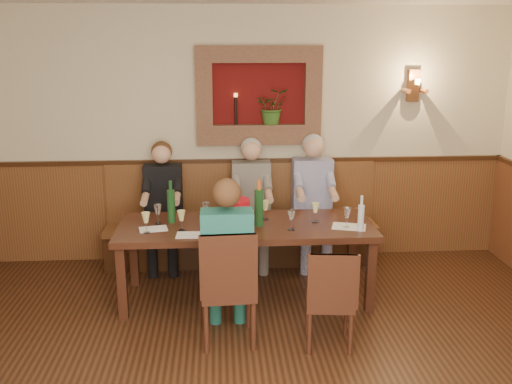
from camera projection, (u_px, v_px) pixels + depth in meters
room_shell at (261, 137)px, 3.30m from camera, size 6.04×6.04×2.82m
wainscoting at (260, 338)px, 3.64m from camera, size 6.02×6.02×1.15m
wall_niche at (263, 100)px, 6.18m from camera, size 1.36×0.30×1.06m
wall_sconce at (414, 86)px, 6.24m from camera, size 0.25×0.20×0.35m
dining_table at (246, 232)px, 5.40m from camera, size 2.40×0.90×0.75m
bench at (242, 234)px, 6.40m from camera, size 3.00×0.45×1.11m
chair_near_left at (228, 309)px, 4.69m from camera, size 0.47×0.47×1.00m
chair_near_right at (329, 318)px, 4.63m from camera, size 0.42×0.42×0.86m
person_bench_left at (164, 217)px, 6.18m from camera, size 0.41×0.50×1.39m
person_bench_mid at (252, 214)px, 6.24m from camera, size 0.42×0.51×1.42m
person_bench_right at (313, 212)px, 6.27m from camera, size 0.43×0.53×1.45m
person_chair_front at (228, 274)px, 4.66m from camera, size 0.41×0.51×1.41m
spittoon_bucket at (236, 214)px, 5.21m from camera, size 0.31×0.31×0.28m
wine_bottle_green_a at (259, 207)px, 5.29m from camera, size 0.10×0.10×0.44m
wine_bottle_green_b at (171, 205)px, 5.40m from camera, size 0.09×0.09×0.40m
water_bottle at (361, 217)px, 5.17m from camera, size 0.06×0.06×0.33m
tasting_sheet_a at (153, 229)px, 5.24m from camera, size 0.29×0.23×0.00m
tasting_sheet_b at (236, 228)px, 5.27m from camera, size 0.33×0.28×0.00m
tasting_sheet_c at (349, 227)px, 5.30m from camera, size 0.36×0.30×0.00m
tasting_sheet_d at (191, 235)px, 5.08m from camera, size 0.28×0.20×0.00m
wine_glass_0 at (158, 214)px, 5.36m from camera, size 0.08×0.08×0.19m
wine_glass_1 at (291, 220)px, 5.19m from camera, size 0.08×0.08×0.19m
wine_glass_2 at (315, 212)px, 5.42m from camera, size 0.08×0.08×0.19m
wine_glass_3 at (347, 218)px, 5.26m from camera, size 0.08×0.08×0.19m
wine_glass_4 at (265, 210)px, 5.50m from camera, size 0.08×0.08×0.19m
wine_glass_5 at (146, 223)px, 5.11m from camera, size 0.08×0.08×0.19m
wine_glass_6 at (181, 221)px, 5.17m from camera, size 0.08×0.08×0.19m
wine_glass_7 at (250, 221)px, 5.17m from camera, size 0.08×0.08×0.19m
wine_glass_8 at (206, 212)px, 5.44m from camera, size 0.08×0.08×0.19m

